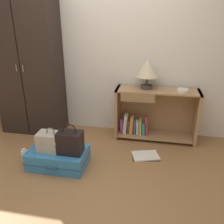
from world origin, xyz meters
name	(u,v)px	position (x,y,z in m)	size (l,w,h in m)	color
ground_plane	(77,185)	(0.00, 0.00, 0.00)	(9.00, 9.00, 0.00)	olive
back_wall	(105,47)	(0.00, 1.50, 1.30)	(6.40, 0.10, 2.60)	silver
wardrobe	(28,65)	(-1.09, 1.20, 1.05)	(0.94, 0.47, 2.10)	black
bookshelf	(152,114)	(0.76, 1.26, 0.37)	(1.17, 0.37, 0.76)	#A37A51
table_lamp	(147,69)	(0.65, 1.28, 1.04)	(0.32, 0.32, 0.42)	#3D3838
bowl	(183,90)	(1.15, 1.21, 0.78)	(0.15, 0.15, 0.04)	silver
suitcase_large	(58,157)	(-0.33, 0.31, 0.11)	(0.70, 0.46, 0.22)	teal
train_case	(52,142)	(-0.39, 0.29, 0.34)	(0.33, 0.21, 0.30)	#A89E8E
handbag	(70,142)	(-0.15, 0.28, 0.36)	(0.29, 0.19, 0.38)	black
bottle	(25,156)	(-0.78, 0.30, 0.09)	(0.08, 0.08, 0.19)	white
open_book_on_floor	(146,156)	(0.72, 0.71, 0.01)	(0.40, 0.32, 0.02)	white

